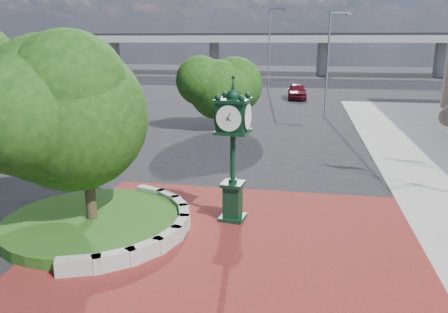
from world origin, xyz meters
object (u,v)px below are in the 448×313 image
Objects in this scene: post_clock at (233,145)px; street_lamp_near at (330,57)px; parked_car at (297,91)px; street_lamp_far at (271,44)px.

street_lamp_near is (4.35, 22.99, 2.17)m from post_clock.
parked_car is 0.59× the size of street_lamp_near.
post_clock is 0.51× the size of street_lamp_far.
post_clock is 1.03× the size of parked_car.
street_lamp_near is at bearing -70.75° from street_lamp_far.
post_clock is 0.60× the size of street_lamp_near.
post_clock is 41.09m from street_lamp_far.
street_lamp_far is (-6.26, 17.94, 0.88)m from street_lamp_near.
parked_car is at bearing 87.36° from post_clock.
parked_car is 0.50× the size of street_lamp_far.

